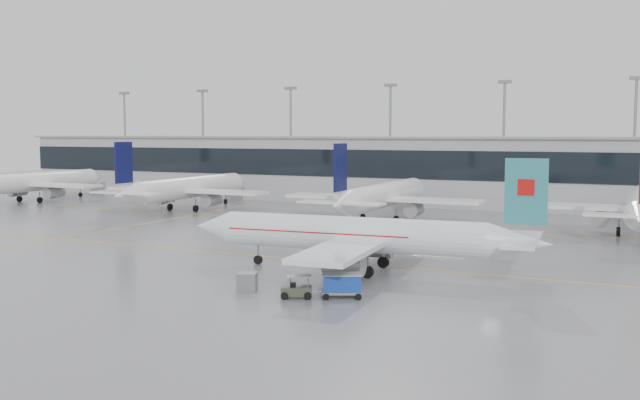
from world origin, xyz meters
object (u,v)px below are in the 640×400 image
at_px(baggage_tug, 296,290).
at_px(gse_unit, 247,282).
at_px(air_canada_jet, 364,236).
at_px(baggage_cart, 342,284).

height_order(baggage_tug, gse_unit, baggage_tug).
distance_m(air_canada_jet, baggage_tug, 12.48).
height_order(air_canada_jet, baggage_cart, air_canada_jet).
relative_size(air_canada_jet, baggage_cart, 9.80).
bearing_deg(gse_unit, air_canada_jet, 43.39).
bearing_deg(gse_unit, baggage_tug, -24.83).
bearing_deg(baggage_tug, air_canada_jet, 60.97).
distance_m(air_canada_jet, baggage_cart, 11.11).
xyz_separation_m(air_canada_jet, baggage_tug, (-0.89, -12.13, -2.80)).
bearing_deg(baggage_tug, baggage_cart, -0.00).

